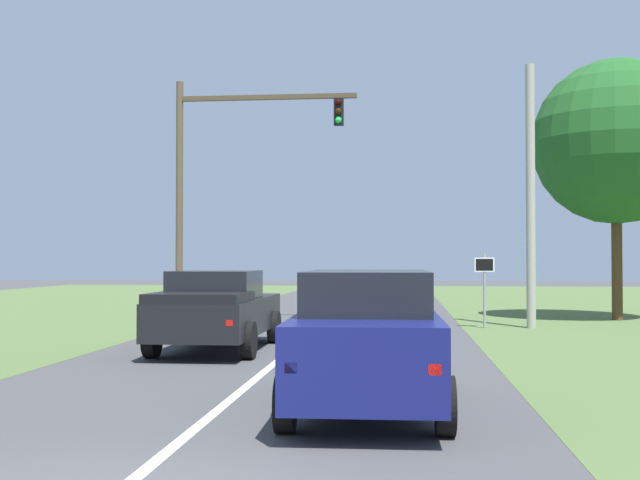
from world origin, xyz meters
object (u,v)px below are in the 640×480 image
object	(u,v)px
traffic_light	(222,166)
red_suv_near	(367,337)
oak_tree_right	(616,142)
utility_pole_right	(531,196)
keep_moving_sign	(484,280)
pickup_truck_lead	(217,309)

from	to	relation	value
traffic_light	red_suv_near	bearing A→B (deg)	-70.01
oak_tree_right	utility_pole_right	world-z (taller)	oak_tree_right
utility_pole_right	red_suv_near	bearing A→B (deg)	-107.87
oak_tree_right	utility_pole_right	size ratio (longest dim) A/B	1.12
red_suv_near	oak_tree_right	bearing A→B (deg)	65.43
red_suv_near	oak_tree_right	world-z (taller)	oak_tree_right
traffic_light	utility_pole_right	bearing A→B (deg)	-9.99
red_suv_near	utility_pole_right	xyz separation A→B (m)	(4.42, 13.72, 3.02)
red_suv_near	traffic_light	bearing A→B (deg)	109.99
traffic_light	utility_pole_right	xyz separation A→B (m)	(10.06, -1.77, -1.25)
keep_moving_sign	utility_pole_right	world-z (taller)	utility_pole_right
oak_tree_right	traffic_light	bearing A→B (deg)	-172.50
pickup_truck_lead	oak_tree_right	distance (m)	16.46
utility_pole_right	pickup_truck_lead	bearing A→B (deg)	-140.33
red_suv_near	oak_tree_right	xyz separation A→B (m)	(7.90, 17.27, 5.15)
keep_moving_sign	utility_pole_right	bearing A→B (deg)	4.77
red_suv_near	pickup_truck_lead	distance (m)	7.88
pickup_truck_lead	oak_tree_right	world-z (taller)	oak_tree_right
red_suv_near	keep_moving_sign	bearing A→B (deg)	77.54
keep_moving_sign	oak_tree_right	xyz separation A→B (m)	(4.89, 3.67, 4.71)
red_suv_near	utility_pole_right	bearing A→B (deg)	72.13
pickup_truck_lead	oak_tree_right	size ratio (longest dim) A/B	0.59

